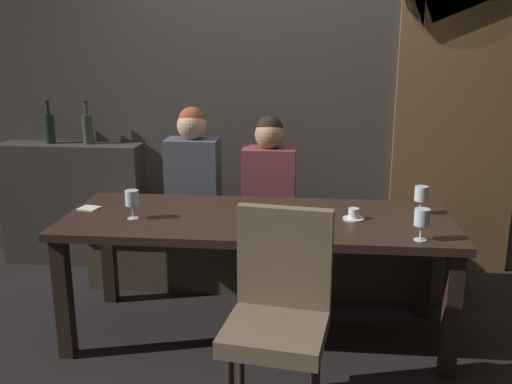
# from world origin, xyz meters

# --- Properties ---
(ground) EXTENTS (9.00, 9.00, 0.00)m
(ground) POSITION_xyz_m (0.00, 0.00, 0.00)
(ground) COLOR black
(back_wall_tiled) EXTENTS (6.00, 0.12, 3.00)m
(back_wall_tiled) POSITION_xyz_m (0.00, 1.22, 1.50)
(back_wall_tiled) COLOR #423D38
(back_wall_tiled) RESTS_ON ground
(arched_door) EXTENTS (0.90, 0.05, 2.55)m
(arched_door) POSITION_xyz_m (1.35, 1.15, 1.36)
(arched_door) COLOR brown
(arched_door) RESTS_ON ground
(back_counter) EXTENTS (1.10, 0.28, 0.95)m
(back_counter) POSITION_xyz_m (-1.55, 1.04, 0.47)
(back_counter) COLOR #38342F
(back_counter) RESTS_ON ground
(dining_table) EXTENTS (2.20, 0.84, 0.74)m
(dining_table) POSITION_xyz_m (0.00, 0.00, 0.65)
(dining_table) COLOR black
(dining_table) RESTS_ON ground
(banquette_bench) EXTENTS (2.50, 0.44, 0.45)m
(banquette_bench) POSITION_xyz_m (0.00, 0.70, 0.23)
(banquette_bench) COLOR #4A3C2E
(banquette_bench) RESTS_ON ground
(chair_near_side) EXTENTS (0.50, 0.50, 0.98)m
(chair_near_side) POSITION_xyz_m (0.17, -0.72, 0.56)
(chair_near_side) COLOR #302119
(chair_near_side) RESTS_ON ground
(diner_redhead) EXTENTS (0.36, 0.24, 0.83)m
(diner_redhead) POSITION_xyz_m (-0.52, 0.69, 0.84)
(diner_redhead) COLOR #4C515B
(diner_redhead) RESTS_ON banquette_bench
(diner_bearded) EXTENTS (0.36, 0.24, 0.78)m
(diner_bearded) POSITION_xyz_m (0.01, 0.70, 0.82)
(diner_bearded) COLOR brown
(diner_bearded) RESTS_ON banquette_bench
(wine_bottle_dark_red) EXTENTS (0.08, 0.08, 0.33)m
(wine_bottle_dark_red) POSITION_xyz_m (-1.70, 1.06, 1.07)
(wine_bottle_dark_red) COLOR black
(wine_bottle_dark_red) RESTS_ON back_counter
(wine_bottle_pale_label) EXTENTS (0.08, 0.08, 0.33)m
(wine_bottle_pale_label) POSITION_xyz_m (-1.41, 1.06, 1.07)
(wine_bottle_pale_label) COLOR #384728
(wine_bottle_pale_label) RESTS_ON back_counter
(wine_glass_near_left) EXTENTS (0.08, 0.08, 0.16)m
(wine_glass_near_left) POSITION_xyz_m (0.85, -0.32, 0.86)
(wine_glass_near_left) COLOR silver
(wine_glass_near_left) RESTS_ON dining_table
(wine_glass_end_right) EXTENTS (0.08, 0.08, 0.16)m
(wine_glass_end_right) POSITION_xyz_m (-0.69, -0.11, 0.85)
(wine_glass_end_right) COLOR silver
(wine_glass_end_right) RESTS_ON dining_table
(wine_glass_end_left) EXTENTS (0.08, 0.08, 0.16)m
(wine_glass_end_left) POSITION_xyz_m (0.93, 0.14, 0.85)
(wine_glass_end_left) COLOR silver
(wine_glass_end_left) RESTS_ON dining_table
(espresso_cup) EXTENTS (0.12, 0.12, 0.06)m
(espresso_cup) POSITION_xyz_m (0.54, -0.00, 0.77)
(espresso_cup) COLOR white
(espresso_cup) RESTS_ON dining_table
(dessert_plate) EXTENTS (0.19, 0.19, 0.05)m
(dessert_plate) POSITION_xyz_m (0.27, -0.10, 0.75)
(dessert_plate) COLOR white
(dessert_plate) RESTS_ON dining_table
(folded_napkin) EXTENTS (0.13, 0.12, 0.01)m
(folded_napkin) POSITION_xyz_m (-1.01, 0.05, 0.74)
(folded_napkin) COLOR silver
(folded_napkin) RESTS_ON dining_table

